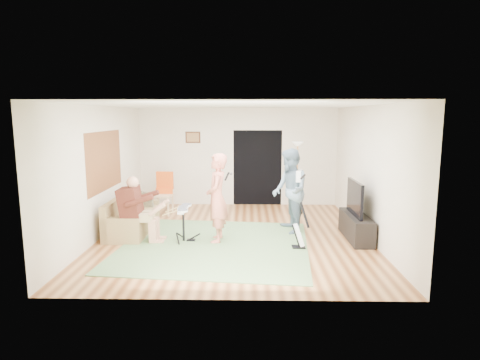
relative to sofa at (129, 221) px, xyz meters
name	(u,v)px	position (x,y,z in m)	size (l,w,h in m)	color
floor	(234,235)	(2.28, -0.22, -0.25)	(6.00, 6.00, 0.00)	brown
walls	(234,172)	(2.28, -0.22, 1.10)	(5.50, 6.00, 2.70)	silver
ceiling	(234,105)	(2.28, -0.22, 2.45)	(6.00, 6.00, 0.00)	white
window_blinds	(105,161)	(-0.46, -0.02, 1.30)	(2.05, 2.05, 0.00)	brown
doorway	(257,168)	(2.83, 2.77, 0.80)	(2.10, 2.10, 0.00)	black
picture_frame	(193,137)	(1.03, 2.77, 1.65)	(0.42, 0.03, 0.32)	#3F2314
area_rug	(215,245)	(1.93, -0.89, -0.24)	(3.55, 3.48, 0.02)	#597E4D
sofa	(129,221)	(0.00, 0.00, 0.00)	(0.76, 1.85, 0.75)	olive
drummer	(140,216)	(0.41, -0.65, 0.26)	(0.86, 0.48, 1.32)	#4F2016
drum_kit	(184,226)	(1.28, -0.65, 0.07)	(0.39, 0.70, 0.72)	black
singer	(217,198)	(1.96, -0.63, 0.64)	(0.65, 0.42, 1.77)	#CF6D5A
microphone	(227,176)	(2.16, -0.63, 1.07)	(0.06, 0.06, 0.24)	black
guitarist	(290,191)	(3.46, 0.07, 0.66)	(0.88, 0.69, 1.81)	slate
guitar_held	(299,176)	(3.66, 0.07, 0.98)	(0.12, 0.60, 0.26)	white
guitar_spare	(299,235)	(3.55, -1.02, 0.01)	(0.32, 0.29, 0.90)	black
torchiere_lamp	(297,165)	(3.82, 1.80, 1.01)	(0.33, 0.33, 1.84)	black
dining_chair	(163,199)	(0.40, 1.61, 0.13)	(0.50, 0.52, 1.07)	#D9B98D
tv_cabinet	(356,227)	(4.78, -0.40, 0.00)	(0.40, 1.40, 0.50)	black
television	(355,198)	(4.73, -0.40, 0.60)	(0.06, 1.04, 0.70)	black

